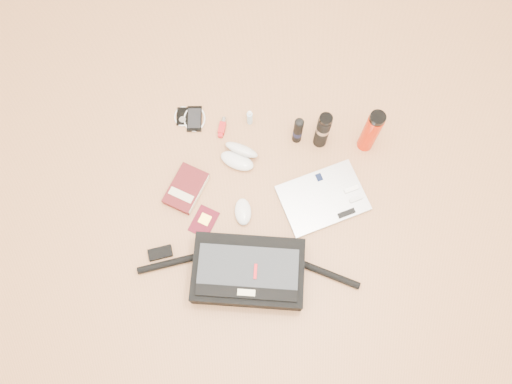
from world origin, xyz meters
TOP-DOWN VIEW (x-y plane):
  - ground at (0.00, 0.00)m, footprint 4.00×4.00m
  - messenger_bag at (-0.04, -0.23)m, footprint 0.94×0.30m
  - laptop at (0.27, 0.12)m, footprint 0.43×0.37m
  - book at (-0.33, 0.14)m, footprint 0.20×0.24m
  - passport at (-0.24, -0.01)m, footprint 0.14×0.16m
  - mouse at (-0.08, 0.04)m, footprint 0.09×0.13m
  - sunglasses_case at (-0.10, 0.30)m, footprint 0.20×0.18m
  - ipod at (-0.38, 0.50)m, footprint 0.08×0.09m
  - phone at (-0.32, 0.49)m, footprint 0.11×0.13m
  - inhaler at (-0.19, 0.44)m, footprint 0.04×0.10m
  - spray_bottle at (-0.06, 0.48)m, footprint 0.03×0.03m
  - aerosol_can at (0.16, 0.40)m, footprint 0.05×0.05m
  - thermos_black at (0.26, 0.39)m, footprint 0.06×0.06m
  - thermos_red at (0.47, 0.39)m, footprint 0.07×0.07m

SIDE VIEW (x-z plane):
  - ground at x=0.00m, z-range 0.00..0.00m
  - passport at x=-0.24m, z-range 0.00..0.01m
  - ipod at x=-0.38m, z-range 0.00..0.01m
  - phone at x=-0.32m, z-range 0.00..0.01m
  - laptop at x=0.27m, z-range -0.01..0.03m
  - inhaler at x=-0.19m, z-range 0.00..0.03m
  - book at x=-0.33m, z-range 0.00..0.04m
  - mouse at x=-0.08m, z-range 0.00..0.04m
  - sunglasses_case at x=-0.10m, z-range -0.01..0.08m
  - spray_bottle at x=-0.06m, z-range -0.01..0.10m
  - messenger_bag at x=-0.04m, z-range -0.01..0.12m
  - aerosol_can at x=0.16m, z-range 0.00..0.18m
  - thermos_black at x=0.26m, z-range 0.00..0.24m
  - thermos_red at x=0.47m, z-range 0.00..0.27m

